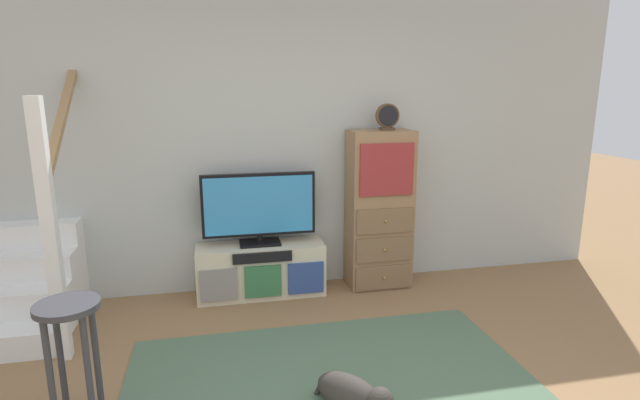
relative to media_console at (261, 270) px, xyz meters
The scene contains 9 objects.
back_wall 1.18m from the media_console, 41.70° to the left, with size 6.40×0.12×2.70m, color #B2B7B2.
area_rug 1.64m from the media_console, 79.33° to the right, with size 2.60×1.80×0.01m, color #4C664C.
media_console is the anchor object (origin of this frame).
television 0.58m from the media_console, 90.00° to the left, with size 1.00×0.22×0.64m.
side_cabinet 1.22m from the media_console, ahead, with size 0.58×0.38×1.47m.
desk_clock 1.78m from the media_console, ahead, with size 0.21×0.08×0.24m.
staircase 1.94m from the media_console, behind, with size 1.00×1.36×2.20m.
bar_stool_near 1.97m from the media_console, 127.00° to the right, with size 0.34×0.34×0.73m.
dog 1.84m from the media_console, 78.81° to the right, with size 0.44×0.47×0.23m.
Camera 1 is at (-0.67, -2.04, 1.85)m, focal length 27.75 mm.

